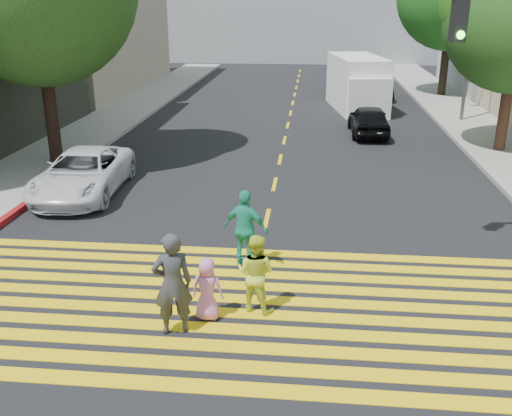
# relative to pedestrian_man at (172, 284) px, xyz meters

# --- Properties ---
(ground) EXTENTS (120.00, 120.00, 0.00)m
(ground) POSITION_rel_pedestrian_man_xyz_m (1.19, -0.28, -0.95)
(ground) COLOR black
(sidewalk_left) EXTENTS (3.00, 40.00, 0.15)m
(sidewalk_left) POSITION_rel_pedestrian_man_xyz_m (-7.31, 21.72, -0.88)
(sidewalk_left) COLOR gray
(sidewalk_left) RESTS_ON ground
(sidewalk_right) EXTENTS (3.00, 60.00, 0.15)m
(sidewalk_right) POSITION_rel_pedestrian_man_xyz_m (9.69, 14.72, -0.88)
(sidewalk_right) COLOR gray
(sidewalk_right) RESTS_ON ground
(curb_red) EXTENTS (0.20, 8.00, 0.16)m
(curb_red) POSITION_rel_pedestrian_man_xyz_m (-5.71, 5.72, -0.87)
(curb_red) COLOR maroon
(curb_red) RESTS_ON ground
(crosswalk) EXTENTS (13.40, 5.30, 0.01)m
(crosswalk) POSITION_rel_pedestrian_man_xyz_m (1.19, 0.99, -0.95)
(crosswalk) COLOR yellow
(crosswalk) RESTS_ON ground
(lane_line) EXTENTS (0.12, 34.40, 0.01)m
(lane_line) POSITION_rel_pedestrian_man_xyz_m (1.19, 22.22, -0.95)
(lane_line) COLOR yellow
(lane_line) RESTS_ON ground
(building_left_tan) EXTENTS (12.00, 16.00, 10.00)m
(building_left_tan) POSITION_rel_pedestrian_man_xyz_m (-14.81, 27.72, 4.05)
(building_left_tan) COLOR tan
(building_left_tan) RESTS_ON ground
(pedestrian_man) EXTENTS (0.81, 0.66, 1.91)m
(pedestrian_man) POSITION_rel_pedestrian_man_xyz_m (0.00, 0.00, 0.00)
(pedestrian_man) COLOR #363537
(pedestrian_man) RESTS_ON ground
(pedestrian_woman) EXTENTS (0.90, 0.79, 1.54)m
(pedestrian_woman) POSITION_rel_pedestrian_man_xyz_m (1.36, 0.91, -0.18)
(pedestrian_woman) COLOR #D1E338
(pedestrian_woman) RESTS_ON ground
(pedestrian_child) EXTENTS (0.62, 0.44, 1.21)m
(pedestrian_child) POSITION_rel_pedestrian_man_xyz_m (0.51, 0.51, -0.35)
(pedestrian_child) COLOR pink
(pedestrian_child) RESTS_ON ground
(pedestrian_extra) EXTENTS (1.13, 0.75, 1.78)m
(pedestrian_extra) POSITION_rel_pedestrian_man_xyz_m (0.96, 2.74, -0.06)
(pedestrian_extra) COLOR teal
(pedestrian_extra) RESTS_ON ground
(white_sedan) EXTENTS (2.43, 4.84, 1.31)m
(white_sedan) POSITION_rel_pedestrian_man_xyz_m (-4.49, 7.19, -0.30)
(white_sedan) COLOR silver
(white_sedan) RESTS_ON ground
(dark_car_near) EXTENTS (1.65, 3.90, 1.31)m
(dark_car_near) POSITION_rel_pedestrian_man_xyz_m (4.74, 16.05, -0.30)
(dark_car_near) COLOR black
(dark_car_near) RESTS_ON ground
(silver_car) EXTENTS (2.31, 4.74, 1.33)m
(silver_car) POSITION_rel_pedestrian_man_xyz_m (4.20, 29.16, -0.29)
(silver_car) COLOR slate
(silver_car) RESTS_ON ground
(dark_car_parked) EXTENTS (1.56, 3.79, 1.22)m
(dark_car_parked) POSITION_rel_pedestrian_man_xyz_m (6.07, 25.78, -0.34)
(dark_car_parked) COLOR black
(dark_car_parked) RESTS_ON ground
(white_van) EXTENTS (3.06, 6.09, 2.75)m
(white_van) POSITION_rel_pedestrian_man_xyz_m (4.64, 21.94, 0.35)
(white_van) COLOR white
(white_van) RESTS_ON ground
(street_lamp) EXTENTS (2.04, 0.69, 9.10)m
(street_lamp) POSITION_rel_pedestrian_man_xyz_m (9.20, 19.20, 4.27)
(street_lamp) COLOR #565656
(street_lamp) RESTS_ON ground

